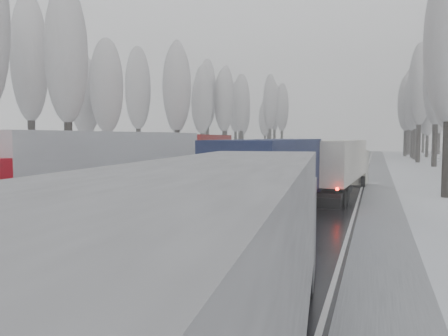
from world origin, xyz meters
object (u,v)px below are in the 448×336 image
Objects in this scene: truck_grey_tarp at (218,277)px; truck_red_white at (96,169)px; box_truck_distant at (359,151)px; truck_blue_box at (281,175)px; truck_cream_box at (341,163)px; truck_red_red at (202,154)px.

truck_red_white reaches higher than truck_grey_tarp.
box_truck_distant is at bearing 87.31° from truck_red_white.
truck_grey_tarp reaches higher than box_truck_distant.
truck_cream_box is (1.92, 12.00, -0.07)m from truck_blue_box.
truck_blue_box is at bearing 92.50° from truck_grey_tarp.
truck_red_red reaches higher than truck_cream_box.
truck_cream_box is (-0.34, 26.95, 0.08)m from truck_grey_tarp.
truck_blue_box reaches higher than truck_cream_box.
truck_cream_box is 57.44m from box_truck_distant.
truck_blue_box reaches higher than truck_grey_tarp.
truck_blue_box is (-2.25, 14.96, 0.15)m from truck_grey_tarp.
truck_red_white is at bearing -123.32° from truck_cream_box.
truck_red_white reaches higher than box_truck_distant.
truck_red_red is (-13.78, 33.30, 0.34)m from truck_grey_tarp.
truck_red_white is 1.01× the size of truck_red_red.
truck_red_white is (-9.96, -71.61, 1.20)m from box_truck_distant.
truck_red_red is at bearing 121.93° from truck_blue_box.
truck_red_white is 20.69m from truck_red_red.
truck_cream_box is at bearing -32.88° from truck_red_red.
truck_red_white is at bearing -90.33° from truck_red_red.
truck_grey_tarp is at bearing -85.25° from truck_cream_box.
truck_grey_tarp is 0.97× the size of truck_cream_box.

